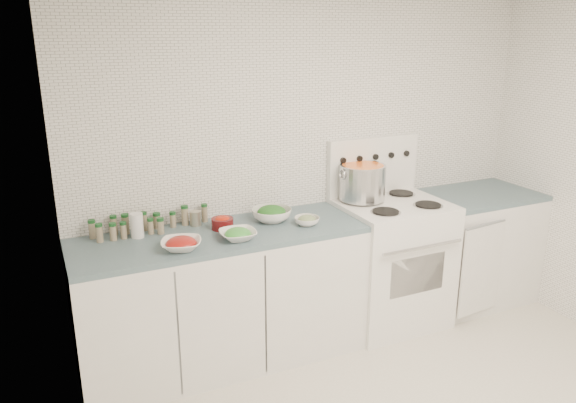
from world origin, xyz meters
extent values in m
cube|color=white|center=(0.00, 1.51, 1.25)|extent=(3.50, 0.02, 2.50)
cube|color=white|center=(-1.76, 0.00, 1.25)|extent=(0.02, 3.00, 2.50)
cube|color=white|center=(-0.82, 1.19, 0.43)|extent=(1.85, 0.62, 0.86)
cube|color=#435A64|center=(-0.82, 1.19, 0.88)|extent=(1.85, 0.62, 0.03)
cube|color=white|center=(0.48, 1.18, 0.46)|extent=(0.76, 0.65, 0.92)
cube|color=black|center=(0.48, 0.86, 0.50)|extent=(0.45, 0.01, 0.28)
cylinder|color=silver|center=(0.48, 0.82, 0.72)|extent=(0.65, 0.02, 0.02)
cube|color=white|center=(0.48, 1.18, 0.93)|extent=(0.76, 0.65, 0.01)
cube|color=white|center=(0.48, 1.47, 1.15)|extent=(0.76, 0.06, 0.43)
cylinder|color=silver|center=(0.30, 1.02, 0.94)|extent=(0.21, 0.21, 0.01)
cylinder|color=black|center=(0.30, 1.02, 0.94)|extent=(0.18, 0.18, 0.01)
cylinder|color=silver|center=(0.66, 1.02, 0.94)|extent=(0.21, 0.21, 0.01)
cylinder|color=black|center=(0.66, 1.02, 0.94)|extent=(0.18, 0.18, 0.01)
cylinder|color=silver|center=(0.30, 1.33, 0.94)|extent=(0.21, 0.21, 0.01)
cylinder|color=black|center=(0.30, 1.33, 0.94)|extent=(0.18, 0.18, 0.01)
cylinder|color=silver|center=(0.66, 1.33, 0.94)|extent=(0.21, 0.21, 0.01)
cylinder|color=black|center=(0.66, 1.33, 0.94)|extent=(0.18, 0.18, 0.01)
cylinder|color=black|center=(0.20, 1.44, 1.22)|extent=(0.04, 0.02, 0.04)
cylinder|color=black|center=(0.34, 1.44, 1.22)|extent=(0.04, 0.02, 0.04)
cylinder|color=black|center=(0.48, 1.44, 1.22)|extent=(0.04, 0.02, 0.04)
cylinder|color=black|center=(0.62, 1.44, 1.22)|extent=(0.04, 0.02, 0.04)
cylinder|color=black|center=(0.76, 1.44, 1.22)|extent=(0.04, 0.02, 0.04)
cube|color=white|center=(1.30, 1.19, 0.43)|extent=(0.89, 0.62, 0.86)
cube|color=#435A64|center=(1.30, 1.19, 0.88)|extent=(0.89, 0.62, 0.03)
cube|color=white|center=(1.07, 0.86, 0.43)|extent=(0.40, 0.06, 0.70)
cylinder|color=silver|center=(0.30, 1.32, 1.07)|extent=(0.33, 0.33, 0.25)
cylinder|color=orange|center=(0.30, 1.32, 1.18)|extent=(0.30, 0.30, 0.03)
torus|color=silver|center=(0.13, 1.32, 1.15)|extent=(0.01, 0.08, 0.08)
torus|color=silver|center=(0.47, 1.32, 1.15)|extent=(0.01, 0.08, 0.08)
imported|color=white|center=(-1.12, 1.03, 0.93)|extent=(0.30, 0.30, 0.06)
ellipsoid|color=#9F220D|center=(-1.12, 1.03, 0.94)|extent=(0.17, 0.17, 0.08)
imported|color=white|center=(-0.76, 1.05, 0.93)|extent=(0.24, 0.24, 0.05)
ellipsoid|color=#2E8E31|center=(-0.76, 1.05, 0.94)|extent=(0.16, 0.16, 0.07)
imported|color=white|center=(-0.43, 1.28, 0.94)|extent=(0.28, 0.28, 0.08)
ellipsoid|color=#1A5B1A|center=(-0.43, 1.28, 0.96)|extent=(0.19, 0.19, 0.09)
imported|color=white|center=(-0.26, 1.10, 0.93)|extent=(0.20, 0.20, 0.05)
ellipsoid|color=#2F5221|center=(-0.26, 1.10, 0.94)|extent=(0.12, 0.12, 0.05)
cylinder|color=#540E10|center=(-0.78, 1.27, 0.94)|extent=(0.14, 0.14, 0.07)
ellipsoid|color=red|center=(-0.78, 1.27, 0.96)|extent=(0.10, 0.10, 0.05)
cylinder|color=white|center=(-1.31, 1.34, 0.98)|extent=(0.08, 0.08, 0.15)
cylinder|color=#A9A48F|center=(-0.92, 1.40, 0.95)|extent=(0.08, 0.08, 0.10)
cylinder|color=gray|center=(-1.56, 1.44, 0.95)|extent=(0.04, 0.04, 0.10)
cylinder|color=#15491E|center=(-1.56, 1.44, 1.01)|extent=(0.05, 0.05, 0.02)
cylinder|color=gray|center=(-1.43, 1.45, 0.95)|extent=(0.04, 0.04, 0.11)
cylinder|color=#15491E|center=(-1.43, 1.45, 1.02)|extent=(0.04, 0.04, 0.02)
cylinder|color=gray|center=(-1.36, 1.43, 0.96)|extent=(0.05, 0.05, 0.11)
cylinder|color=#15491E|center=(-1.36, 1.43, 1.02)|extent=(0.05, 0.05, 0.02)
cylinder|color=gray|center=(-1.25, 1.45, 0.95)|extent=(0.04, 0.04, 0.11)
cylinder|color=#15491E|center=(-1.25, 1.45, 1.02)|extent=(0.04, 0.04, 0.02)
cylinder|color=gray|center=(-1.16, 1.45, 0.94)|extent=(0.05, 0.05, 0.09)
cylinder|color=#15491E|center=(-1.16, 1.45, 1.00)|extent=(0.05, 0.05, 0.02)
cylinder|color=gray|center=(-1.07, 1.43, 0.94)|extent=(0.04, 0.04, 0.09)
cylinder|color=#15491E|center=(-1.07, 1.43, 1.00)|extent=(0.04, 0.04, 0.02)
cylinder|color=gray|center=(-0.98, 1.44, 0.96)|extent=(0.05, 0.05, 0.12)
cylinder|color=#15491E|center=(-0.98, 1.44, 1.02)|extent=(0.05, 0.05, 0.02)
cylinder|color=gray|center=(-0.85, 1.45, 0.95)|extent=(0.04, 0.04, 0.11)
cylinder|color=#15491E|center=(-0.85, 1.45, 1.01)|extent=(0.04, 0.04, 0.02)
cylinder|color=gray|center=(-1.53, 1.35, 0.95)|extent=(0.04, 0.04, 0.10)
cylinder|color=#15491E|center=(-1.53, 1.35, 1.01)|extent=(0.04, 0.04, 0.02)
cylinder|color=gray|center=(-1.45, 1.35, 0.95)|extent=(0.04, 0.04, 0.09)
cylinder|color=#15491E|center=(-1.45, 1.35, 1.00)|extent=(0.04, 0.04, 0.02)
cylinder|color=gray|center=(-1.39, 1.35, 0.95)|extent=(0.04, 0.04, 0.09)
cylinder|color=#15491E|center=(-1.39, 1.35, 1.00)|extent=(0.04, 0.04, 0.02)
cylinder|color=gray|center=(-1.22, 1.36, 0.94)|extent=(0.04, 0.04, 0.09)
cylinder|color=#15491E|center=(-1.22, 1.36, 1.00)|extent=(0.04, 0.04, 0.02)
cylinder|color=gray|center=(-1.17, 1.34, 0.94)|extent=(0.04, 0.04, 0.09)
cylinder|color=#15491E|center=(-1.17, 1.34, 1.00)|extent=(0.04, 0.04, 0.02)
camera|label=1|loc=(-1.84, -2.00, 2.14)|focal=35.00mm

